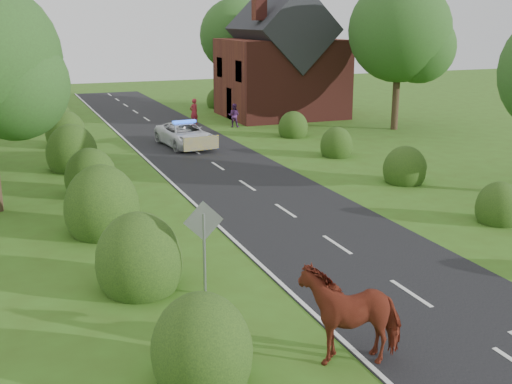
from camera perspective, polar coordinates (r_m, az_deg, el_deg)
name	(u,v)px	position (r m, az deg, el deg)	size (l,w,h in m)	color
ground	(411,294)	(17.46, 13.59, -8.80)	(120.00, 120.00, 0.00)	#3A5A1A
road	(225,171)	(30.27, -2.82, 1.91)	(6.00, 70.00, 0.02)	black
road_markings	(205,184)	(27.87, -4.54, 0.74)	(4.96, 70.00, 0.01)	white
hedgerow_left	(93,185)	(25.53, -14.33, 0.62)	(2.75, 50.41, 3.00)	#1B3515
hedgerow_right	(389,165)	(29.67, 11.76, 2.40)	(2.10, 45.78, 2.10)	#1B3515
tree_right_b	(405,35)	(42.09, 13.08, 13.44)	(6.56, 6.40, 9.40)	#332316
tree_right_c	(240,38)	(54.11, -1.43, 13.51)	(6.15, 6.00, 8.58)	#332316
road_sign	(204,234)	(16.43, -4.66, -3.74)	(1.06, 0.08, 2.53)	gray
house	(281,64)	(47.00, 2.24, 11.34)	(8.00, 7.40, 9.17)	maroon
cow	(350,318)	(13.95, 8.37, -10.99)	(1.28, 2.41, 1.71)	#5F2415
police_van	(185,135)	(36.08, -6.35, 5.07)	(2.64, 5.01, 1.48)	silver
pedestrian_red	(194,112)	(43.27, -5.53, 7.09)	(0.65, 0.43, 1.79)	maroon
pedestrian_purple	(234,115)	(42.43, -1.98, 6.82)	(0.75, 0.58, 1.54)	#51245E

